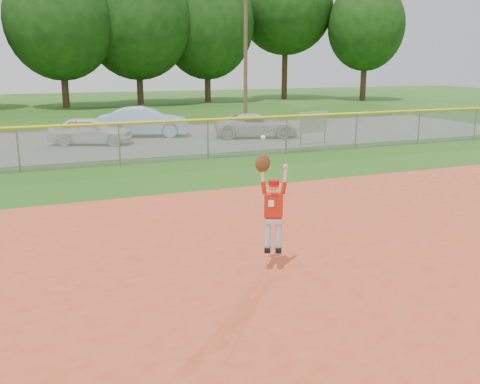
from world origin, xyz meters
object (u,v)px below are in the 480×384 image
Objects in this scene: car_blue at (145,122)px; car_white_b at (257,125)px; car_white_a at (91,131)px; sponsor_sign at (313,123)px; ballplayer at (272,204)px.

car_blue is 5.52m from car_white_b.
car_blue is at bearing -35.64° from car_white_a.
sponsor_sign is 15.06m from ballplayer.
car_white_a is at bearing 93.31° from ballplayer.
ballplayer is (-1.86, -18.16, 0.48)m from car_blue.
ballplayer is (0.95, -16.44, 0.58)m from car_white_a.
car_blue is (2.81, 1.72, 0.10)m from car_white_a.
sponsor_sign is (6.32, -5.52, 0.23)m from car_blue.
ballplayer is at bearing -153.80° from car_white_a.
ballplayer is (-8.18, -12.65, 0.24)m from sponsor_sign.
car_white_b is 2.51× the size of sponsor_sign.
car_blue reaches higher than car_white_b.
car_white_a is 1.78× the size of ballplayer.
car_white_a reaches higher than car_white_b.
car_white_a is at bearing 138.17° from car_blue.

